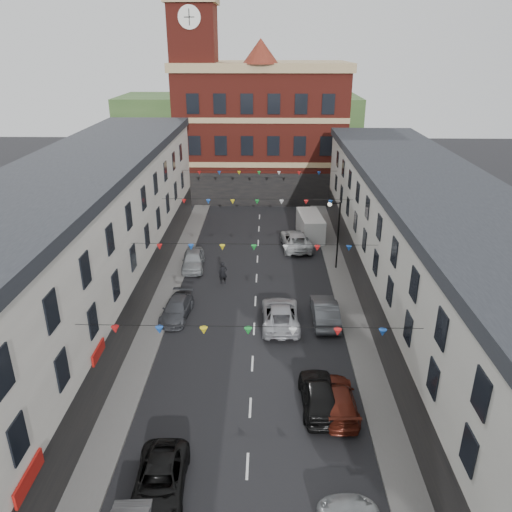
# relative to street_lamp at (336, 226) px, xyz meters

# --- Properties ---
(ground) EXTENTS (160.00, 160.00, 0.00)m
(ground) POSITION_rel_street_lamp_xyz_m (-6.55, -14.00, -3.90)
(ground) COLOR black
(ground) RESTS_ON ground
(pavement_left) EXTENTS (1.80, 64.00, 0.15)m
(pavement_left) POSITION_rel_street_lamp_xyz_m (-13.45, -12.00, -3.83)
(pavement_left) COLOR #605E5B
(pavement_left) RESTS_ON ground
(pavement_right) EXTENTS (1.80, 64.00, 0.15)m
(pavement_right) POSITION_rel_street_lamp_xyz_m (0.35, -12.00, -3.83)
(pavement_right) COLOR #605E5B
(pavement_right) RESTS_ON ground
(terrace_left) EXTENTS (8.40, 56.00, 10.70)m
(terrace_left) POSITION_rel_street_lamp_xyz_m (-18.33, -13.00, 1.44)
(terrace_left) COLOR beige
(terrace_left) RESTS_ON ground
(terrace_right) EXTENTS (8.40, 56.00, 9.70)m
(terrace_right) POSITION_rel_street_lamp_xyz_m (5.23, -13.00, 0.95)
(terrace_right) COLOR beige
(terrace_right) RESTS_ON ground
(civic_building) EXTENTS (20.60, 13.30, 18.50)m
(civic_building) POSITION_rel_street_lamp_xyz_m (-6.55, 23.95, 4.23)
(civic_building) COLOR maroon
(civic_building) RESTS_ON ground
(clock_tower) EXTENTS (5.60, 5.60, 30.00)m
(clock_tower) POSITION_rel_street_lamp_xyz_m (-14.05, 21.00, 11.03)
(clock_tower) COLOR maroon
(clock_tower) RESTS_ON ground
(distant_hill) EXTENTS (40.00, 14.00, 10.00)m
(distant_hill) POSITION_rel_street_lamp_xyz_m (-10.55, 48.00, 1.10)
(distant_hill) COLOR #2E4E24
(distant_hill) RESTS_ON ground
(street_lamp) EXTENTS (1.10, 0.36, 6.00)m
(street_lamp) POSITION_rel_street_lamp_xyz_m (0.00, 0.00, 0.00)
(street_lamp) COLOR black
(street_lamp) RESTS_ON ground
(car_left_c) EXTENTS (2.37, 4.80, 1.31)m
(car_left_c) POSITION_rel_street_lamp_xyz_m (-10.23, -23.56, -3.25)
(car_left_c) COLOR black
(car_left_c) RESTS_ON ground
(car_left_d) EXTENTS (2.14, 4.52, 1.27)m
(car_left_d) POSITION_rel_street_lamp_xyz_m (-12.05, -8.46, -3.27)
(car_left_d) COLOR #44464C
(car_left_d) RESTS_ON ground
(car_left_e) EXTENTS (2.11, 4.62, 1.54)m
(car_left_e) POSITION_rel_street_lamp_xyz_m (-12.05, -0.01, -3.14)
(car_left_e) COLOR #999DA1
(car_left_e) RESTS_ON ground
(car_right_c) EXTENTS (2.00, 4.67, 1.34)m
(car_right_c) POSITION_rel_street_lamp_xyz_m (-1.95, -18.02, -3.23)
(car_right_c) COLOR #5E1E12
(car_right_c) RESTS_ON ground
(car_right_d) EXTENTS (2.05, 4.76, 1.60)m
(car_right_d) POSITION_rel_street_lamp_xyz_m (-2.92, -17.86, -3.10)
(car_right_d) COLOR black
(car_right_d) RESTS_ON ground
(car_right_e) EXTENTS (1.75, 4.84, 1.59)m
(car_right_e) POSITION_rel_street_lamp_xyz_m (-1.68, -8.85, -3.11)
(car_right_e) COLOR #53575C
(car_right_e) RESTS_ON ground
(car_right_f) EXTENTS (3.02, 5.81, 1.56)m
(car_right_f) POSITION_rel_street_lamp_xyz_m (-2.95, 4.88, -3.12)
(car_right_f) COLOR silver
(car_right_f) RESTS_ON ground
(moving_car) EXTENTS (2.58, 5.45, 1.51)m
(moving_car) POSITION_rel_street_lamp_xyz_m (-4.77, -9.28, -3.15)
(moving_car) COLOR #B6B7BE
(moving_car) RESTS_ON ground
(white_van) EXTENTS (2.56, 5.56, 2.38)m
(white_van) POSITION_rel_street_lamp_xyz_m (-1.41, 7.62, -2.71)
(white_van) COLOR silver
(white_van) RESTS_ON ground
(pedestrian) EXTENTS (0.70, 0.48, 1.84)m
(pedestrian) POSITION_rel_street_lamp_xyz_m (-9.22, -3.03, -2.98)
(pedestrian) COLOR black
(pedestrian) RESTS_ON ground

